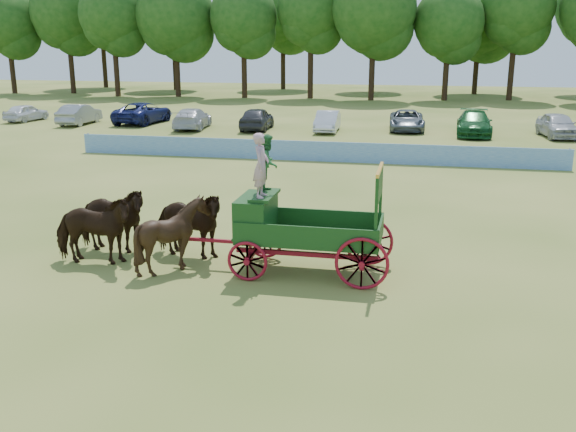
{
  "coord_description": "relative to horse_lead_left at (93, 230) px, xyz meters",
  "views": [
    {
      "loc": [
        4.74,
        -15.03,
        6.14
      ],
      "look_at": [
        1.1,
        2.27,
        1.3
      ],
      "focal_mm": 40.0,
      "sensor_mm": 36.0,
      "label": 1
    }
  ],
  "objects": [
    {
      "name": "ground",
      "position": [
        4.18,
        -0.72,
        -1.01
      ],
      "size": [
        160.0,
        160.0,
        0.0
      ],
      "primitive_type": "plane",
      "color": "#A19848",
      "rests_on": "ground"
    },
    {
      "name": "sponsor_banner",
      "position": [
        3.18,
        17.28,
        -0.49
      ],
      "size": [
        26.0,
        0.08,
        1.05
      ],
      "primitive_type": "cube",
      "color": "#2164B4",
      "rests_on": "ground"
    },
    {
      "name": "treeline",
      "position": [
        -0.66,
        59.37,
        8.2
      ],
      "size": [
        89.0,
        24.23,
        15.43
      ],
      "color": "#382314",
      "rests_on": "ground"
    },
    {
      "name": "horse_lead_right",
      "position": [
        0.0,
        1.1,
        0.0
      ],
      "size": [
        2.42,
        1.16,
        2.02
      ],
      "primitive_type": "imported",
      "rotation": [
        0.0,
        0.0,
        1.54
      ],
      "color": "black",
      "rests_on": "ground"
    },
    {
      "name": "horse_wheel_left",
      "position": [
        2.4,
        0.0,
        0.0
      ],
      "size": [
        2.02,
        1.84,
        2.03
      ],
      "primitive_type": "imported",
      "rotation": [
        0.0,
        0.0,
        1.69
      ],
      "color": "black",
      "rests_on": "ground"
    },
    {
      "name": "parked_cars",
      "position": [
        0.86,
        29.43,
        -0.24
      ],
      "size": [
        45.79,
        7.85,
        1.64
      ],
      "color": "silver",
      "rests_on": "ground"
    },
    {
      "name": "horse_wheel_right",
      "position": [
        2.4,
        1.1,
        0.0
      ],
      "size": [
        2.54,
        1.46,
        2.02
      ],
      "primitive_type": "imported",
      "rotation": [
        0.0,
        0.0,
        1.41
      ],
      "color": "black",
      "rests_on": "ground"
    },
    {
      "name": "horse_lead_left",
      "position": [
        0.0,
        0.0,
        0.0
      ],
      "size": [
        2.5,
        1.34,
        2.02
      ],
      "primitive_type": "imported",
      "rotation": [
        0.0,
        0.0,
        1.68
      ],
      "color": "black",
      "rests_on": "ground"
    },
    {
      "name": "farm_dray",
      "position": [
        5.35,
        0.57,
        0.67
      ],
      "size": [
        5.99,
        2.0,
        3.85
      ],
      "color": "maroon",
      "rests_on": "ground"
    }
  ]
}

